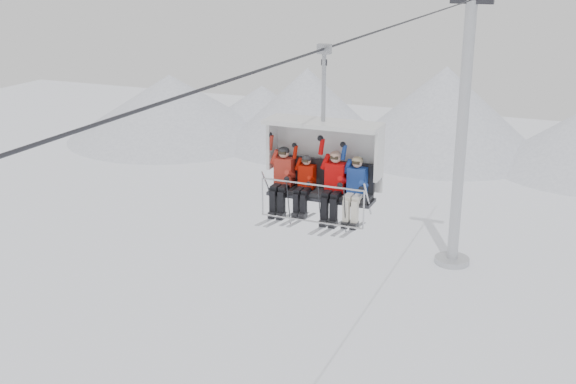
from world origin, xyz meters
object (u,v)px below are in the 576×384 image
at_px(chairlift_carrier, 325,158).
at_px(skier_far_left, 283,177).
at_px(skier_center_right, 334,183).
at_px(skier_center_left, 305,183).
at_px(lift_tower_right, 460,156).
at_px(skier_far_right, 356,187).

height_order(chairlift_carrier, skier_far_left, chairlift_carrier).
bearing_deg(skier_center_right, skier_far_left, -179.87).
bearing_deg(skier_center_left, chairlift_carrier, 41.99).
bearing_deg(lift_tower_right, skier_far_left, -92.68).
distance_m(skier_far_left, skier_far_right, 1.82).
bearing_deg(skier_far_left, lift_tower_right, 87.32).
xyz_separation_m(lift_tower_right, skier_far_left, (-0.94, -20.09, 4.47)).
bearing_deg(skier_center_right, chairlift_carrier, 139.67).
height_order(skier_far_left, skier_center_left, skier_far_left).
distance_m(skier_far_left, skier_center_right, 1.30).
height_order(skier_center_left, skier_far_right, skier_far_right).
bearing_deg(lift_tower_right, chairlift_carrier, -90.00).
distance_m(lift_tower_right, skier_far_left, 20.60).
bearing_deg(skier_far_left, chairlift_carrier, 18.08).
distance_m(skier_center_left, skier_far_right, 1.24).
xyz_separation_m(skier_far_left, skier_center_left, (0.58, -0.02, -0.07)).
bearing_deg(skier_center_left, skier_far_left, 178.16).
bearing_deg(skier_far_right, lift_tower_right, 92.50).
xyz_separation_m(chairlift_carrier, skier_far_left, (-0.94, -0.31, -0.50)).
xyz_separation_m(lift_tower_right, chairlift_carrier, (0.00, -19.78, 4.97)).
bearing_deg(chairlift_carrier, skier_center_right, -40.33).
relative_size(lift_tower_right, chairlift_carrier, 3.38).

